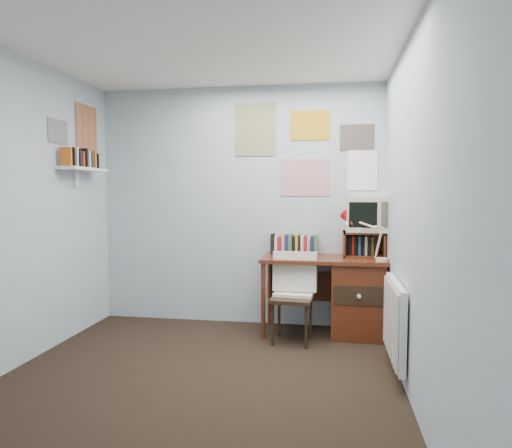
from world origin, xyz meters
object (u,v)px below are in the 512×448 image
at_px(desk_lamp, 383,239).
at_px(tv_riser, 363,244).
at_px(desk_chair, 292,299).
at_px(crt_tv, 367,212).
at_px(radiator, 395,320).
at_px(wall_shelf, 83,169).
at_px(desk, 351,294).

height_order(desk_lamp, tv_riser, desk_lamp).
relative_size(desk_chair, crt_tv, 2.04).
relative_size(radiator, wall_shelf, 1.29).
height_order(crt_tv, radiator, crt_tv).
relative_size(desk_lamp, crt_tv, 1.04).
xyz_separation_m(radiator, wall_shelf, (-2.86, 0.55, 1.20)).
height_order(desk_chair, desk_lamp, desk_lamp).
distance_m(desk, desk_chair, 0.63).
relative_size(desk, wall_shelf, 1.94).
distance_m(desk_chair, tv_riser, 0.92).
xyz_separation_m(crt_tv, radiator, (0.14, -1.06, -0.78)).
bearing_deg(radiator, desk_chair, 143.30).
distance_m(desk, wall_shelf, 2.87).
xyz_separation_m(desk_lamp, wall_shelf, (-2.84, -0.21, 0.65)).
height_order(crt_tv, wall_shelf, wall_shelf).
distance_m(tv_riser, wall_shelf, 2.83).
relative_size(desk_lamp, radiator, 0.52).
distance_m(tv_riser, radiator, 1.15).
bearing_deg(desk_lamp, wall_shelf, -168.16).
height_order(desk_chair, crt_tv, crt_tv).
bearing_deg(desk_chair, desk_lamp, 14.51).
height_order(desk_chair, wall_shelf, wall_shelf).
xyz_separation_m(desk, tv_riser, (0.12, 0.11, 0.48)).
xyz_separation_m(desk, wall_shelf, (-2.57, -0.38, 1.21)).
height_order(desk, desk_chair, desk_chair).
xyz_separation_m(desk_chair, wall_shelf, (-2.02, -0.07, 1.21)).
xyz_separation_m(desk_chair, desk_lamp, (0.82, 0.13, 0.56)).
bearing_deg(tv_riser, radiator, -80.72).
bearing_deg(crt_tv, wall_shelf, -166.97).
xyz_separation_m(desk, desk_chair, (-0.55, -0.30, 0.00)).
bearing_deg(wall_shelf, desk_chair, 2.12).
distance_m(desk_lamp, wall_shelf, 2.92).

